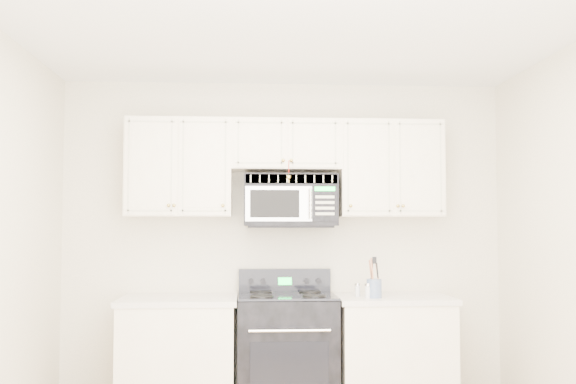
{
  "coord_description": "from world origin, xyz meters",
  "views": [
    {
      "loc": [
        -0.29,
        -3.39,
        1.44
      ],
      "look_at": [
        0.0,
        1.3,
        1.7
      ],
      "focal_mm": 40.0,
      "sensor_mm": 36.0,
      "label": 1
    }
  ],
  "objects": [
    {
      "name": "microwave",
      "position": [
        0.03,
        1.57,
        1.65
      ],
      "size": [
        0.71,
        0.41,
        0.39
      ],
      "color": "black",
      "rests_on": "ground"
    },
    {
      "name": "base_cabinet_left",
      "position": [
        -0.8,
        1.44,
        0.43
      ],
      "size": [
        0.86,
        0.65,
        0.92
      ],
      "color": "white",
      "rests_on": "ground"
    },
    {
      "name": "range",
      "position": [
        -0.0,
        1.45,
        0.48
      ],
      "size": [
        0.72,
        0.66,
        1.11
      ],
      "color": "black",
      "rests_on": "ground"
    },
    {
      "name": "room",
      "position": [
        0.0,
        0.0,
        1.3
      ],
      "size": [
        3.51,
        3.51,
        2.61
      ],
      "color": "brown",
      "rests_on": "ground"
    },
    {
      "name": "shaker_pepper",
      "position": [
        0.59,
        1.29,
        0.97
      ],
      "size": [
        0.05,
        0.05,
        0.11
      ],
      "color": "silver",
      "rests_on": "base_cabinet_right"
    },
    {
      "name": "upper_cabinets",
      "position": [
        0.0,
        1.58,
        1.93
      ],
      "size": [
        2.44,
        0.37,
        0.75
      ],
      "color": "white",
      "rests_on": "ground"
    },
    {
      "name": "utensil_crock",
      "position": [
        0.64,
        1.31,
        1.0
      ],
      "size": [
        0.11,
        0.11,
        0.29
      ],
      "color": "slate",
      "rests_on": "base_cabinet_right"
    },
    {
      "name": "base_cabinet_right",
      "position": [
        0.8,
        1.44,
        0.43
      ],
      "size": [
        0.86,
        0.65,
        0.92
      ],
      "color": "white",
      "rests_on": "ground"
    },
    {
      "name": "shaker_salt",
      "position": [
        0.53,
        1.4,
        0.97
      ],
      "size": [
        0.04,
        0.04,
        0.1
      ],
      "color": "silver",
      "rests_on": "base_cabinet_right"
    }
  ]
}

